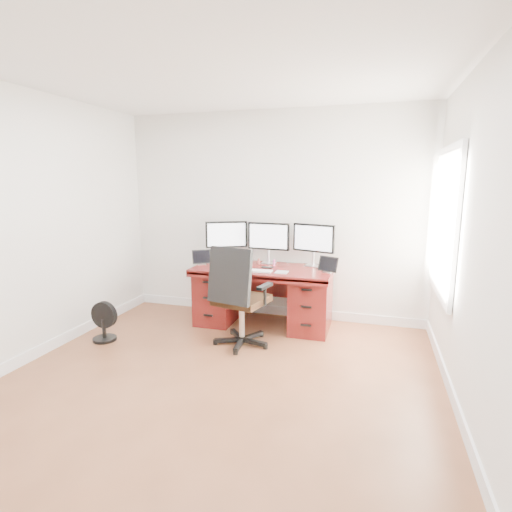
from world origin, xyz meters
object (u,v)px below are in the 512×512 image
(floor_fan, at_px, (104,322))
(office_chair, at_px, (239,313))
(desk, at_px, (263,294))
(keyboard, at_px, (259,271))
(monitor_center, at_px, (269,238))

(floor_fan, bearing_deg, office_chair, 11.66)
(desk, xyz_separation_m, office_chair, (-0.08, -0.72, -0.03))
(office_chair, bearing_deg, desk, 96.69)
(floor_fan, xyz_separation_m, keyboard, (1.63, 0.77, 0.54))
(keyboard, bearing_deg, floor_fan, -153.93)
(desk, relative_size, floor_fan, 3.74)
(monitor_center, bearing_deg, floor_fan, -138.11)
(desk, distance_m, floor_fan, 1.92)
(keyboard, bearing_deg, monitor_center, 92.43)
(office_chair, bearing_deg, floor_fan, -155.74)
(floor_fan, height_order, keyboard, keyboard)
(office_chair, height_order, floor_fan, office_chair)
(monitor_center, bearing_deg, keyboard, -84.36)
(floor_fan, bearing_deg, monitor_center, 38.32)
(desk, height_order, monitor_center, monitor_center)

